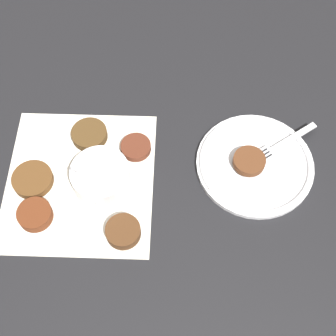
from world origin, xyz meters
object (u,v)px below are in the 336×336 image
object	(u,v)px
sauce_bowl	(101,179)
serving_plate	(255,164)
fritter_on_plate	(249,161)
fork	(272,150)

from	to	relation	value
sauce_bowl	serving_plate	xyz separation A→B (m)	(-0.05, 0.28, -0.02)
sauce_bowl	fritter_on_plate	bearing A→B (deg)	99.31
fritter_on_plate	serving_plate	bearing A→B (deg)	104.08
serving_plate	fork	bearing A→B (deg)	126.06
fork	fritter_on_plate	bearing A→B (deg)	-59.46
fork	serving_plate	bearing A→B (deg)	-53.94
sauce_bowl	fritter_on_plate	distance (m)	0.27
sauce_bowl	fork	xyz separation A→B (m)	(-0.07, 0.32, -0.01)
serving_plate	fork	distance (m)	0.04
sauce_bowl	fork	distance (m)	0.32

